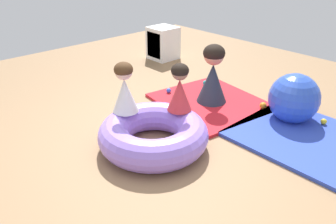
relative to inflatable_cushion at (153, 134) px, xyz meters
The scene contains 14 objects.
ground_plane 0.20m from the inflatable_cushion, 86.27° to the left, with size 8.00×8.00×0.00m, color #93704C.
gym_mat_near_left 1.75m from the inflatable_cushion, 47.85° to the left, with size 1.78×1.25×0.04m, color #2D47B7.
gym_mat_near_right 1.28m from the inflatable_cushion, 103.51° to the left, with size 1.35×1.19×0.04m, color red.
inflatable_cushion is the anchor object (origin of this frame).
child_in_red 0.54m from the inflatable_cushion, 90.00° to the left, with size 0.32×0.32×0.50m.
child_in_white 0.55m from the inflatable_cushion, 168.94° to the right, with size 0.33×0.33×0.53m.
adult_seated 1.29m from the inflatable_cushion, 103.51° to the left, with size 0.42×0.42×0.75m.
play_ball_yellow 1.95m from the inflatable_cushion, 60.00° to the left, with size 0.07×0.07×0.07m, color yellow.
play_ball_teal 1.73m from the inflatable_cushion, 114.08° to the left, with size 0.08×0.08×0.08m, color teal.
play_ball_pink 1.59m from the inflatable_cushion, 69.90° to the left, with size 0.07×0.07×0.07m, color pink.
play_ball_blue 1.33m from the inflatable_cushion, 130.63° to the left, with size 0.06×0.06×0.06m, color blue.
play_ball_orange 1.55m from the inflatable_cushion, 79.32° to the left, with size 0.09×0.09×0.09m, color orange.
exercise_ball_large 1.69m from the inflatable_cushion, 67.58° to the left, with size 0.58×0.58×0.58m, color blue.
storage_cube 2.95m from the inflatable_cushion, 136.60° to the left, with size 0.44×0.44×0.56m.
Camera 1 is at (2.29, -2.04, 1.91)m, focal length 36.77 mm.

